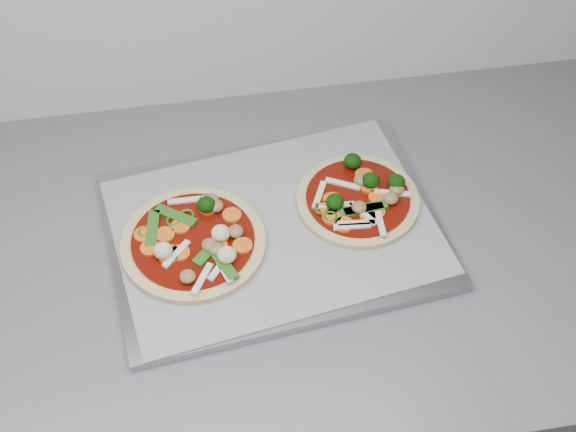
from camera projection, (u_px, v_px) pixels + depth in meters
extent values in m
cube|color=silver|center=(196.00, 427.00, 1.38)|extent=(3.60, 0.60, 0.86)
cube|color=slate|center=(166.00, 270.00, 1.04)|extent=(3.60, 0.60, 0.04)
cube|color=#95959A|center=(274.00, 230.00, 1.04)|extent=(0.45, 0.35, 0.01)
cube|color=gray|center=(274.00, 226.00, 1.04)|extent=(0.44, 0.35, 0.00)
cylinder|color=#D6C27C|center=(193.00, 243.00, 1.01)|extent=(0.24, 0.24, 0.01)
cylinder|color=#5F1200|center=(193.00, 240.00, 1.01)|extent=(0.20, 0.20, 0.00)
torus|color=#2F4A11|center=(173.00, 221.00, 1.02)|extent=(0.02, 0.02, 0.00)
ellipsoid|color=olive|center=(211.00, 200.00, 1.04)|extent=(0.03, 0.03, 0.01)
ellipsoid|color=olive|center=(236.00, 231.00, 1.01)|extent=(0.02, 0.02, 0.01)
cube|color=silver|center=(224.00, 237.00, 1.00)|extent=(0.04, 0.04, 0.00)
cylinder|color=orange|center=(218.00, 244.00, 1.00)|extent=(0.03, 0.03, 0.00)
ellipsoid|color=beige|center=(227.00, 255.00, 0.98)|extent=(0.03, 0.03, 0.02)
cylinder|color=orange|center=(144.00, 235.00, 1.01)|extent=(0.04, 0.04, 0.00)
cylinder|color=orange|center=(169.00, 253.00, 0.99)|extent=(0.03, 0.03, 0.00)
cylinder|color=orange|center=(169.00, 256.00, 0.99)|extent=(0.03, 0.03, 0.00)
cylinder|color=orange|center=(165.00, 235.00, 1.01)|extent=(0.03, 0.03, 0.00)
ellipsoid|color=olive|center=(209.00, 245.00, 0.99)|extent=(0.02, 0.02, 0.01)
cylinder|color=orange|center=(181.00, 226.00, 1.02)|extent=(0.03, 0.03, 0.00)
cylinder|color=orange|center=(232.00, 215.00, 1.03)|extent=(0.03, 0.03, 0.00)
cube|color=silver|center=(220.00, 266.00, 0.97)|extent=(0.04, 0.04, 0.00)
cube|color=silver|center=(186.00, 200.00, 1.04)|extent=(0.05, 0.01, 0.00)
ellipsoid|color=#113708|center=(206.00, 205.00, 1.03)|extent=(0.03, 0.03, 0.02)
ellipsoid|color=beige|center=(163.00, 251.00, 0.98)|extent=(0.02, 0.02, 0.02)
cylinder|color=orange|center=(180.00, 253.00, 0.99)|extent=(0.03, 0.03, 0.00)
torus|color=#2F4A11|center=(206.00, 200.00, 1.05)|extent=(0.03, 0.03, 0.00)
cube|color=silver|center=(202.00, 279.00, 0.96)|extent=(0.03, 0.05, 0.00)
ellipsoid|color=beige|center=(221.00, 233.00, 1.00)|extent=(0.03, 0.03, 0.02)
ellipsoid|color=olive|center=(188.00, 276.00, 0.96)|extent=(0.02, 0.02, 0.01)
cylinder|color=orange|center=(208.00, 207.00, 1.04)|extent=(0.03, 0.03, 0.00)
cube|color=silver|center=(222.00, 268.00, 0.97)|extent=(0.02, 0.05, 0.00)
ellipsoid|color=olive|center=(216.00, 206.00, 1.03)|extent=(0.03, 0.03, 0.01)
cube|color=silver|center=(176.00, 254.00, 0.99)|extent=(0.04, 0.04, 0.00)
cylinder|color=orange|center=(242.00, 246.00, 1.00)|extent=(0.03, 0.03, 0.00)
cube|color=#296D1A|center=(176.00, 216.00, 1.03)|extent=(0.06, 0.05, 0.00)
torus|color=#2F4A11|center=(145.00, 232.00, 1.01)|extent=(0.03, 0.03, 0.00)
torus|color=#2F4A11|center=(187.00, 215.00, 1.03)|extent=(0.02, 0.02, 0.00)
cube|color=#296D1A|center=(211.00, 249.00, 0.99)|extent=(0.05, 0.05, 0.00)
cube|color=#296D1A|center=(153.00, 228.00, 1.01)|extent=(0.02, 0.06, 0.00)
ellipsoid|color=olive|center=(216.00, 249.00, 0.99)|extent=(0.03, 0.03, 0.01)
cube|color=#296D1A|center=(222.00, 263.00, 0.98)|extent=(0.04, 0.06, 0.00)
cylinder|color=orange|center=(150.00, 248.00, 0.99)|extent=(0.04, 0.04, 0.00)
cylinder|color=#D6C27C|center=(358.00, 200.00, 1.06)|extent=(0.18, 0.18, 0.01)
cylinder|color=#5F1200|center=(358.00, 197.00, 1.06)|extent=(0.15, 0.15, 0.00)
torus|color=#2F4A11|center=(321.00, 209.00, 1.04)|extent=(0.03, 0.03, 0.00)
ellipsoid|color=#113708|center=(335.00, 202.00, 1.04)|extent=(0.03, 0.03, 0.02)
cube|color=silver|center=(380.00, 222.00, 1.02)|extent=(0.01, 0.05, 0.00)
cylinder|color=orange|center=(369.00, 216.00, 1.03)|extent=(0.03, 0.03, 0.00)
cube|color=silver|center=(319.00, 195.00, 1.05)|extent=(0.03, 0.05, 0.00)
cube|color=#296D1A|center=(362.00, 210.00, 1.04)|extent=(0.06, 0.02, 0.00)
ellipsoid|color=#113708|center=(396.00, 182.00, 1.06)|extent=(0.03, 0.03, 0.02)
cube|color=silver|center=(343.00, 184.00, 1.07)|extent=(0.05, 0.03, 0.00)
ellipsoid|color=olive|center=(391.00, 198.00, 1.04)|extent=(0.02, 0.02, 0.01)
cylinder|color=orange|center=(368.00, 186.00, 1.06)|extent=(0.04, 0.04, 0.00)
cube|color=silver|center=(363.00, 214.00, 1.03)|extent=(0.03, 0.05, 0.00)
ellipsoid|color=olive|center=(361.00, 180.00, 1.07)|extent=(0.02, 0.02, 0.01)
ellipsoid|color=#113708|center=(371.00, 180.00, 1.06)|extent=(0.03, 0.03, 0.02)
ellipsoid|color=olive|center=(359.00, 207.00, 1.03)|extent=(0.02, 0.02, 0.01)
ellipsoid|color=olive|center=(397.00, 189.00, 1.05)|extent=(0.03, 0.03, 0.01)
cylinder|color=orange|center=(332.00, 200.00, 1.05)|extent=(0.03, 0.03, 0.00)
cylinder|color=orange|center=(378.00, 197.00, 1.05)|extent=(0.04, 0.04, 0.00)
torus|color=#2F4A11|center=(331.00, 217.00, 1.03)|extent=(0.03, 0.03, 0.00)
cube|color=silver|center=(334.00, 205.00, 1.04)|extent=(0.05, 0.01, 0.00)
cube|color=#296D1A|center=(366.00, 209.00, 1.04)|extent=(0.06, 0.02, 0.00)
cylinder|color=orange|center=(329.00, 208.00, 1.04)|extent=(0.04, 0.04, 0.00)
cylinder|color=orange|center=(376.00, 212.00, 1.03)|extent=(0.03, 0.03, 0.00)
cube|color=silver|center=(356.00, 223.00, 1.02)|extent=(0.05, 0.01, 0.00)
cylinder|color=orange|center=(364.00, 175.00, 1.08)|extent=(0.03, 0.03, 0.00)
cylinder|color=orange|center=(332.00, 217.00, 1.03)|extent=(0.03, 0.03, 0.00)
ellipsoid|color=#113708|center=(353.00, 161.00, 1.08)|extent=(0.03, 0.03, 0.02)
cube|color=silver|center=(392.00, 193.00, 1.06)|extent=(0.05, 0.02, 0.00)
cylinder|color=orange|center=(344.00, 225.00, 1.02)|extent=(0.03, 0.03, 0.00)
cube|color=silver|center=(352.00, 226.00, 1.02)|extent=(0.05, 0.01, 0.00)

